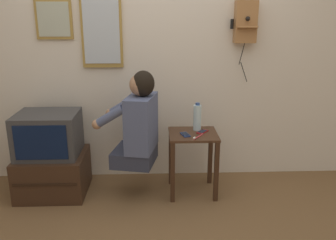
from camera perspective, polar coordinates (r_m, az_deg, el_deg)
ground_plane at (r=2.99m, az=-1.88°, el=-16.93°), size 14.00×14.00×0.00m
wall_back at (r=3.55m, az=-2.20°, el=10.57°), size 6.80×0.05×2.55m
side_table at (r=3.34m, az=4.03°, el=-4.62°), size 0.44×0.41×0.60m
person at (r=3.19m, az=-4.74°, el=-0.48°), size 0.57×0.52×0.86m
tv_stand at (r=3.59m, az=-17.87°, el=-8.14°), size 0.62×0.56×0.39m
television at (r=3.46m, az=-18.62°, el=-2.15°), size 0.55×0.47×0.40m
wall_phone_antique at (r=3.55m, az=12.36°, el=15.18°), size 0.25×0.19×0.81m
framed_picture at (r=3.61m, az=-17.82°, el=15.13°), size 0.34×0.03×0.37m
wall_mirror at (r=3.52m, az=-10.61°, el=14.68°), size 0.39×0.04×0.79m
cell_phone_held at (r=3.22m, az=2.81°, el=-2.34°), size 0.09×0.14×0.01m
cell_phone_spare at (r=3.31m, az=5.58°, el=-1.88°), size 0.12×0.13×0.01m
water_bottle at (r=3.34m, az=4.76°, el=0.43°), size 0.07×0.07×0.26m
toothbrush at (r=3.17m, az=4.79°, el=-2.72°), size 0.11×0.15×0.02m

